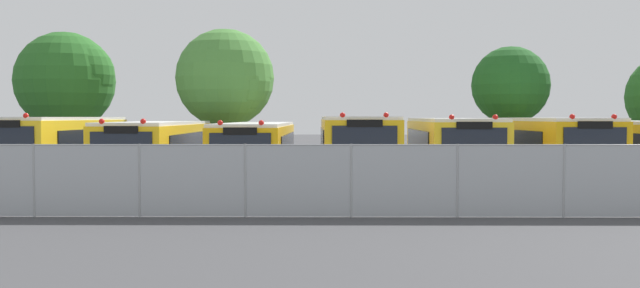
{
  "coord_description": "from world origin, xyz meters",
  "views": [
    {
      "loc": [
        -1.11,
        -27.7,
        2.65
      ],
      "look_at": [
        -1.32,
        0.0,
        1.6
      ],
      "focal_mm": 40.11,
      "sensor_mm": 36.0,
      "label": 1
    }
  ],
  "objects_px": {
    "school_bus_2": "(257,150)",
    "tree_2": "(508,85)",
    "tree_0": "(69,80)",
    "school_bus_0": "(61,147)",
    "school_bus_3": "(355,147)",
    "school_bus_1": "(160,150)",
    "school_bus_5": "(546,148)",
    "school_bus_4": "(451,148)",
    "tree_1": "(228,79)"
  },
  "relations": [
    {
      "from": "tree_0",
      "to": "tree_1",
      "type": "bearing_deg",
      "value": -10.97
    },
    {
      "from": "school_bus_0",
      "to": "tree_1",
      "type": "height_order",
      "value": "tree_1"
    },
    {
      "from": "school_bus_4",
      "to": "school_bus_1",
      "type": "bearing_deg",
      "value": 0.36
    },
    {
      "from": "school_bus_4",
      "to": "tree_2",
      "type": "bearing_deg",
      "value": -115.86
    },
    {
      "from": "school_bus_2",
      "to": "tree_0",
      "type": "xyz_separation_m",
      "value": [
        -10.77,
        9.47,
        3.25
      ]
    },
    {
      "from": "school_bus_0",
      "to": "tree_0",
      "type": "relative_size",
      "value": 1.45
    },
    {
      "from": "school_bus_1",
      "to": "tree_2",
      "type": "xyz_separation_m",
      "value": [
        15.62,
        8.09,
        2.9
      ]
    },
    {
      "from": "school_bus_1",
      "to": "tree_0",
      "type": "distance_m",
      "value": 12.25
    },
    {
      "from": "tree_1",
      "to": "school_bus_2",
      "type": "bearing_deg",
      "value": -74.38
    },
    {
      "from": "school_bus_3",
      "to": "tree_0",
      "type": "height_order",
      "value": "tree_0"
    },
    {
      "from": "school_bus_2",
      "to": "tree_2",
      "type": "distance_m",
      "value": 14.59
    },
    {
      "from": "tree_2",
      "to": "school_bus_3",
      "type": "bearing_deg",
      "value": -134.36
    },
    {
      "from": "school_bus_3",
      "to": "school_bus_2",
      "type": "bearing_deg",
      "value": -2.92
    },
    {
      "from": "school_bus_0",
      "to": "school_bus_3",
      "type": "distance_m",
      "value": 11.48
    },
    {
      "from": "school_bus_5",
      "to": "school_bus_2",
      "type": "bearing_deg",
      "value": -0.19
    },
    {
      "from": "school_bus_1",
      "to": "school_bus_2",
      "type": "bearing_deg",
      "value": 179.99
    },
    {
      "from": "school_bus_1",
      "to": "school_bus_2",
      "type": "relative_size",
      "value": 1.07
    },
    {
      "from": "school_bus_3",
      "to": "tree_1",
      "type": "relative_size",
      "value": 1.46
    },
    {
      "from": "school_bus_3",
      "to": "school_bus_5",
      "type": "height_order",
      "value": "school_bus_3"
    },
    {
      "from": "school_bus_0",
      "to": "school_bus_5",
      "type": "bearing_deg",
      "value": 180.0
    },
    {
      "from": "school_bus_3",
      "to": "tree_2",
      "type": "relative_size",
      "value": 1.66
    },
    {
      "from": "school_bus_4",
      "to": "tree_0",
      "type": "distance_m",
      "value": 20.99
    },
    {
      "from": "tree_0",
      "to": "tree_2",
      "type": "distance_m",
      "value": 22.65
    },
    {
      "from": "school_bus_4",
      "to": "tree_2",
      "type": "height_order",
      "value": "tree_2"
    },
    {
      "from": "school_bus_0",
      "to": "school_bus_1",
      "type": "xyz_separation_m",
      "value": [
        3.84,
        0.1,
        -0.09
      ]
    },
    {
      "from": "school_bus_5",
      "to": "tree_0",
      "type": "relative_size",
      "value": 1.46
    },
    {
      "from": "tree_1",
      "to": "school_bus_4",
      "type": "bearing_deg",
      "value": -39.65
    },
    {
      "from": "school_bus_2",
      "to": "tree_1",
      "type": "bearing_deg",
      "value": -74.17
    },
    {
      "from": "tree_0",
      "to": "school_bus_0",
      "type": "bearing_deg",
      "value": -71.95
    },
    {
      "from": "school_bus_1",
      "to": "school_bus_3",
      "type": "xyz_separation_m",
      "value": [
        7.64,
        -0.07,
        0.1
      ]
    },
    {
      "from": "school_bus_3",
      "to": "tree_2",
      "type": "height_order",
      "value": "tree_2"
    },
    {
      "from": "school_bus_4",
      "to": "tree_0",
      "type": "xyz_separation_m",
      "value": [
        -18.33,
        9.74,
        3.16
      ]
    },
    {
      "from": "school_bus_3",
      "to": "tree_2",
      "type": "bearing_deg",
      "value": -135.34
    },
    {
      "from": "school_bus_2",
      "to": "school_bus_4",
      "type": "bearing_deg",
      "value": 178.17
    },
    {
      "from": "tree_1",
      "to": "tree_2",
      "type": "relative_size",
      "value": 1.14
    },
    {
      "from": "school_bus_1",
      "to": "tree_0",
      "type": "bearing_deg",
      "value": -54.76
    },
    {
      "from": "school_bus_2",
      "to": "tree_2",
      "type": "relative_size",
      "value": 1.75
    },
    {
      "from": "school_bus_2",
      "to": "school_bus_4",
      "type": "relative_size",
      "value": 1.09
    },
    {
      "from": "school_bus_0",
      "to": "tree_0",
      "type": "height_order",
      "value": "tree_0"
    },
    {
      "from": "school_bus_0",
      "to": "school_bus_4",
      "type": "xyz_separation_m",
      "value": [
        15.19,
        -0.1,
        -0.03
      ]
    },
    {
      "from": "tree_0",
      "to": "tree_2",
      "type": "xyz_separation_m",
      "value": [
        22.6,
        -1.44,
        -0.33
      ]
    },
    {
      "from": "school_bus_0",
      "to": "tree_0",
      "type": "distance_m",
      "value": 10.61
    },
    {
      "from": "school_bus_2",
      "to": "tree_0",
      "type": "distance_m",
      "value": 14.7
    },
    {
      "from": "school_bus_1",
      "to": "school_bus_5",
      "type": "bearing_deg",
      "value": 179.07
    },
    {
      "from": "school_bus_5",
      "to": "school_bus_1",
      "type": "bearing_deg",
      "value": 0.12
    },
    {
      "from": "school_bus_4",
      "to": "tree_1",
      "type": "height_order",
      "value": "tree_1"
    },
    {
      "from": "school_bus_4",
      "to": "tree_0",
      "type": "height_order",
      "value": "tree_0"
    },
    {
      "from": "school_bus_5",
      "to": "tree_1",
      "type": "bearing_deg",
      "value": -30.21
    },
    {
      "from": "tree_2",
      "to": "school_bus_0",
      "type": "bearing_deg",
      "value": -157.17
    },
    {
      "from": "school_bus_0",
      "to": "tree_1",
      "type": "bearing_deg",
      "value": -124.7
    }
  ]
}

